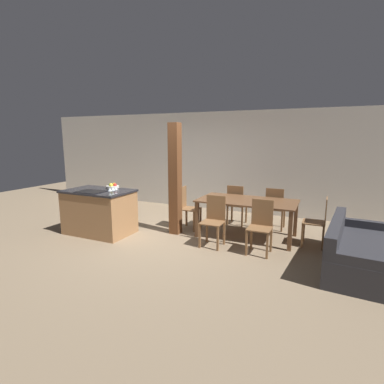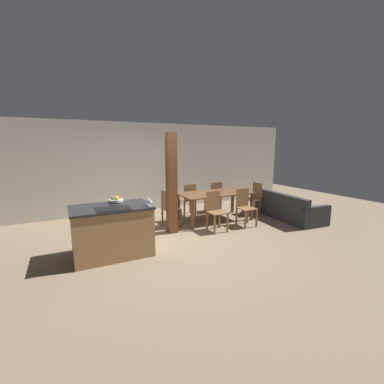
% 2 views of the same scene
% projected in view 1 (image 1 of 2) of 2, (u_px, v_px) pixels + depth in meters
% --- Properties ---
extents(ground_plane, '(16.00, 16.00, 0.00)m').
position_uv_depth(ground_plane, '(162.00, 237.00, 6.16)').
color(ground_plane, '#847056').
extents(wall_back, '(11.20, 0.08, 2.70)m').
position_uv_depth(wall_back, '(211.00, 161.00, 8.38)').
color(wall_back, beige).
rests_on(wall_back, ground_plane).
extents(kitchen_island, '(1.41, 0.89, 0.94)m').
position_uv_depth(kitchen_island, '(99.00, 212.00, 6.33)').
color(kitchen_island, '#9E7047').
rests_on(kitchen_island, ground_plane).
extents(fruit_bowl, '(0.27, 0.27, 0.12)m').
position_uv_depth(fruit_bowl, '(113.00, 186.00, 6.43)').
color(fruit_bowl, silver).
rests_on(fruit_bowl, kitchen_island).
extents(wine_glass_near, '(0.07, 0.07, 0.14)m').
position_uv_depth(wine_glass_near, '(110.00, 190.00, 5.64)').
color(wine_glass_near, silver).
rests_on(wine_glass_near, kitchen_island).
extents(wine_glass_middle, '(0.07, 0.07, 0.14)m').
position_uv_depth(wine_glass_middle, '(113.00, 189.00, 5.71)').
color(wine_glass_middle, silver).
rests_on(wine_glass_middle, kitchen_island).
extents(wine_glass_far, '(0.07, 0.07, 0.14)m').
position_uv_depth(wine_glass_far, '(116.00, 188.00, 5.79)').
color(wine_glass_far, silver).
rests_on(wine_glass_far, kitchen_island).
extents(dining_table, '(1.95, 1.02, 0.77)m').
position_uv_depth(dining_table, '(247.00, 204.00, 6.06)').
color(dining_table, brown).
rests_on(dining_table, ground_plane).
extents(dining_chair_near_left, '(0.40, 0.40, 0.94)m').
position_uv_depth(dining_chair_near_left, '(214.00, 220.00, 5.61)').
color(dining_chair_near_left, brown).
rests_on(dining_chair_near_left, ground_plane).
extents(dining_chair_near_right, '(0.40, 0.40, 0.94)m').
position_uv_depth(dining_chair_near_right, '(260.00, 225.00, 5.25)').
color(dining_chair_near_right, brown).
rests_on(dining_chair_near_right, ground_plane).
extents(dining_chair_far_left, '(0.40, 0.40, 0.94)m').
position_uv_depth(dining_chair_far_left, '(236.00, 204.00, 6.93)').
color(dining_chair_far_left, brown).
rests_on(dining_chair_far_left, ground_plane).
extents(dining_chair_far_right, '(0.40, 0.40, 0.94)m').
position_uv_depth(dining_chair_far_right, '(275.00, 208.00, 6.57)').
color(dining_chair_far_right, brown).
rests_on(dining_chair_far_right, ground_plane).
extents(dining_chair_head_end, '(0.40, 0.40, 0.94)m').
position_uv_depth(dining_chair_head_end, '(187.00, 207.00, 6.65)').
color(dining_chair_head_end, brown).
rests_on(dining_chair_head_end, ground_plane).
extents(dining_chair_foot_end, '(0.40, 0.40, 0.94)m').
position_uv_depth(dining_chair_foot_end, '(318.00, 221.00, 5.53)').
color(dining_chair_foot_end, brown).
rests_on(dining_chair_foot_end, ground_plane).
extents(couch, '(1.02, 2.12, 0.73)m').
position_uv_depth(couch, '(356.00, 252.00, 4.67)').
color(couch, '#2D2D33').
rests_on(couch, ground_plane).
extents(timber_post, '(0.21, 0.21, 2.31)m').
position_uv_depth(timber_post, '(175.00, 180.00, 6.20)').
color(timber_post, brown).
rests_on(timber_post, ground_plane).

